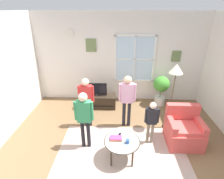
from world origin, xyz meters
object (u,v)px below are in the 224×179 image
person_black_shirt (152,118)px  floor_lamp (175,76)px  remote_near_books (119,136)px  potted_plant_by_window (161,87)px  person_green_shirt (84,115)px  remote_near_cup (119,135)px  television (97,89)px  person_pink_shirt (127,96)px  coffee_table (122,142)px  book_stack (116,138)px  tv_stand (97,101)px  armchair (183,130)px  person_red_shirt (86,97)px  cup (127,141)px

person_black_shirt → floor_lamp: floor_lamp is taller
remote_near_books → potted_plant_by_window: size_ratio=0.14×
potted_plant_by_window → person_green_shirt: bearing=-135.6°
remote_near_cup → floor_lamp: 1.89m
television → person_pink_shirt: person_pink_shirt is taller
coffee_table → book_stack: bearing=158.2°
person_green_shirt → remote_near_books: bearing=-15.1°
person_black_shirt → coffee_table: bearing=-142.0°
person_green_shirt → potted_plant_by_window: bearing=44.4°
tv_stand → floor_lamp: (1.99, -0.99, 1.26)m
armchair → floor_lamp: floor_lamp is taller
book_stack → person_green_shirt: size_ratio=0.18×
book_stack → remote_near_cup: (0.07, 0.12, -0.01)m
coffee_table → tv_stand: bearing=109.6°
remote_near_cup → coffee_table: bearing=-72.8°
television → coffee_table: (0.75, -2.12, -0.20)m
television → floor_lamp: floor_lamp is taller
remote_near_cup → person_red_shirt: size_ratio=0.10×
tv_stand → remote_near_cup: 2.09m
television → potted_plant_by_window: size_ratio=0.63×
remote_near_books → book_stack: bearing=-126.5°
person_black_shirt → floor_lamp: bearing=46.7°
cup → remote_near_cup: (-0.16, 0.22, -0.03)m
person_black_shirt → floor_lamp: 1.16m
remote_near_books → cup: bearing=-47.3°
person_red_shirt → person_black_shirt: size_ratio=1.26×
cup → person_red_shirt: 1.59m
remote_near_cup → person_black_shirt: size_ratio=0.13×
book_stack → person_red_shirt: 1.38m
remote_near_cup → remote_near_books: bearing=-109.6°
remote_near_cup → person_green_shirt: bearing=167.7°
book_stack → person_pink_shirt: (0.26, 1.12, 0.41)m
tv_stand → television: television is taller
television → book_stack: (0.63, -2.07, -0.14)m
cup → book_stack: bearing=156.0°
remote_near_cup → potted_plant_by_window: bearing=58.9°
armchair → television: bearing=144.9°
cup → remote_near_cup: cup is taller
cup → remote_near_cup: bearing=125.7°
potted_plant_by_window → floor_lamp: bearing=-91.3°
remote_near_cup → floor_lamp: (1.29, 0.96, 0.99)m
television → armchair: 2.69m
remote_near_cup → book_stack: bearing=-122.0°
tv_stand → cup: bearing=-68.4°
television → person_red_shirt: (-0.14, -0.98, 0.22)m
armchair → person_black_shirt: (-0.78, -0.06, 0.35)m
television → remote_near_cup: 2.08m
tv_stand → person_green_shirt: person_green_shirt is taller
remote_near_cup → potted_plant_by_window: (1.32, 2.19, 0.15)m
armchair → remote_near_books: armchair is taller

